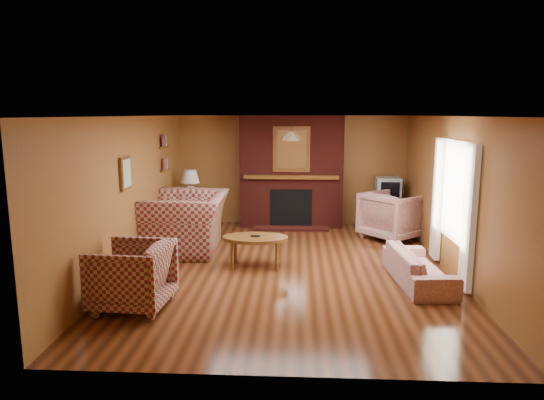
# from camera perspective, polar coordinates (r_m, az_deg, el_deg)

# --- Properties ---
(floor) EXTENTS (6.50, 6.50, 0.00)m
(floor) POSITION_cam_1_polar(r_m,az_deg,el_deg) (7.83, 1.96, -8.01)
(floor) COLOR #3F1F0D
(floor) RESTS_ON ground
(ceiling) EXTENTS (6.50, 6.50, 0.00)m
(ceiling) POSITION_cam_1_polar(r_m,az_deg,el_deg) (7.44, 2.07, 9.83)
(ceiling) COLOR silver
(ceiling) RESTS_ON wall_back
(wall_back) EXTENTS (6.50, 0.00, 6.50)m
(wall_back) POSITION_cam_1_polar(r_m,az_deg,el_deg) (10.76, 2.32, 3.51)
(wall_back) COLOR #965E2E
(wall_back) RESTS_ON floor
(wall_front) EXTENTS (6.50, 0.00, 6.50)m
(wall_front) POSITION_cam_1_polar(r_m,az_deg,el_deg) (4.37, 1.26, -6.31)
(wall_front) COLOR #965E2E
(wall_front) RESTS_ON floor
(wall_left) EXTENTS (0.00, 6.50, 6.50)m
(wall_left) POSITION_cam_1_polar(r_m,az_deg,el_deg) (7.99, -16.23, 0.81)
(wall_left) COLOR #965E2E
(wall_left) RESTS_ON floor
(wall_right) EXTENTS (0.00, 6.50, 6.50)m
(wall_right) POSITION_cam_1_polar(r_m,az_deg,el_deg) (7.91, 20.43, 0.48)
(wall_right) COLOR #965E2E
(wall_right) RESTS_ON floor
(fireplace) EXTENTS (2.20, 0.82, 2.40)m
(fireplace) POSITION_cam_1_polar(r_m,az_deg,el_deg) (10.50, 2.30, 3.25)
(fireplace) COLOR #491310
(fireplace) RESTS_ON floor
(window_right) EXTENTS (0.10, 1.85, 2.00)m
(window_right) POSITION_cam_1_polar(r_m,az_deg,el_deg) (7.72, 20.50, -0.30)
(window_right) COLOR beige
(window_right) RESTS_ON wall_right
(bookshelf) EXTENTS (0.09, 0.55, 0.71)m
(bookshelf) POSITION_cam_1_polar(r_m,az_deg,el_deg) (9.72, -12.38, 5.34)
(bookshelf) COLOR brown
(bookshelf) RESTS_ON wall_left
(botanical_print) EXTENTS (0.05, 0.40, 0.50)m
(botanical_print) POSITION_cam_1_polar(r_m,az_deg,el_deg) (7.65, -16.85, 3.03)
(botanical_print) COLOR brown
(botanical_print) RESTS_ON wall_left
(pendant_light) EXTENTS (0.36, 0.36, 0.48)m
(pendant_light) POSITION_cam_1_polar(r_m,az_deg,el_deg) (9.75, 2.28, 7.55)
(pendant_light) COLOR black
(pendant_light) RESTS_ON ceiling
(plaid_loveseat) EXTENTS (1.43, 1.63, 1.04)m
(plaid_loveseat) POSITION_cam_1_polar(r_m,az_deg,el_deg) (8.82, -10.03, -2.61)
(plaid_loveseat) COLOR maroon
(plaid_loveseat) RESTS_ON floor
(plaid_armchair) EXTENTS (0.99, 0.97, 0.84)m
(plaid_armchair) POSITION_cam_1_polar(r_m,az_deg,el_deg) (6.43, -16.16, -8.54)
(plaid_armchair) COLOR maroon
(plaid_armchair) RESTS_ON floor
(floral_sofa) EXTENTS (0.77, 1.70, 0.48)m
(floral_sofa) POSITION_cam_1_polar(r_m,az_deg,el_deg) (7.42, 16.85, -7.54)
(floral_sofa) COLOR beige
(floral_sofa) RESTS_ON floor
(floral_armchair) EXTENTS (1.43, 1.43, 0.94)m
(floral_armchair) POSITION_cam_1_polar(r_m,az_deg,el_deg) (9.77, 14.01, -1.81)
(floral_armchair) COLOR beige
(floral_armchair) RESTS_ON floor
(coffee_table) EXTENTS (1.05, 0.65, 0.52)m
(coffee_table) POSITION_cam_1_polar(r_m,az_deg,el_deg) (7.80, -1.97, -4.69)
(coffee_table) COLOR brown
(coffee_table) RESTS_ON floor
(side_table) EXTENTS (0.51, 0.51, 0.65)m
(side_table) POSITION_cam_1_polar(r_m,az_deg,el_deg) (10.36, -9.48, -1.78)
(side_table) COLOR brown
(side_table) RESTS_ON floor
(table_lamp) EXTENTS (0.38, 0.38, 0.64)m
(table_lamp) POSITION_cam_1_polar(r_m,az_deg,el_deg) (10.24, -9.59, 1.95)
(table_lamp) COLOR white
(table_lamp) RESTS_ON side_table
(tv_stand) EXTENTS (0.61, 0.56, 0.66)m
(tv_stand) POSITION_cam_1_polar(r_m,az_deg,el_deg) (10.63, 13.37, -1.60)
(tv_stand) COLOR black
(tv_stand) RESTS_ON floor
(crt_tv) EXTENTS (0.52, 0.52, 0.46)m
(crt_tv) POSITION_cam_1_polar(r_m,az_deg,el_deg) (10.53, 13.50, 1.37)
(crt_tv) COLOR #9C9FA4
(crt_tv) RESTS_ON tv_stand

